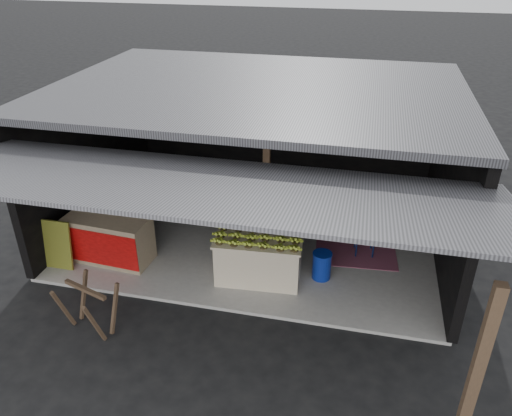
% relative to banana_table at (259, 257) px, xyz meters
% --- Properties ---
extents(ground, '(80.00, 80.00, 0.00)m').
position_rel_banana_table_xyz_m(ground, '(-0.38, -0.98, -0.47)').
color(ground, black).
rests_on(ground, ground).
extents(concrete_slab, '(7.00, 5.00, 0.06)m').
position_rel_banana_table_xyz_m(concrete_slab, '(-0.38, 1.52, -0.44)').
color(concrete_slab, gray).
rests_on(concrete_slab, ground).
extents(shophouse, '(7.40, 7.29, 3.02)m').
position_rel_banana_table_xyz_m(shophouse, '(-0.37, 1.84, 1.63)').
color(shophouse, black).
rests_on(shophouse, ground).
extents(banana_table, '(1.54, 1.01, 0.81)m').
position_rel_banana_table_xyz_m(banana_table, '(0.00, 0.00, 0.00)').
color(banana_table, beige).
rests_on(banana_table, concrete_slab).
extents(banana_pile, '(1.41, 0.91, 0.16)m').
position_rel_banana_table_xyz_m(banana_pile, '(0.00, 0.00, 0.48)').
color(banana_pile, yellow).
rests_on(banana_pile, banana_table).
extents(white_crate, '(1.01, 0.71, 1.09)m').
position_rel_banana_table_xyz_m(white_crate, '(-0.15, 0.89, 0.14)').
color(white_crate, white).
rests_on(white_crate, concrete_slab).
extents(neighbor_stall, '(1.57, 0.79, 1.57)m').
position_rel_banana_table_xyz_m(neighbor_stall, '(-2.78, -0.06, 0.06)').
color(neighbor_stall, '#998466').
rests_on(neighbor_stall, concrete_slab).
extents(green_signboard, '(0.61, 0.17, 0.91)m').
position_rel_banana_table_xyz_m(green_signboard, '(-3.59, -0.51, 0.05)').
color(green_signboard, black).
rests_on(green_signboard, concrete_slab).
extents(sawhorse, '(0.88, 0.88, 0.80)m').
position_rel_banana_table_xyz_m(sawhorse, '(-2.20, -1.84, 0.03)').
color(sawhorse, '#4E3727').
rests_on(sawhorse, ground).
extents(water_barrel, '(0.32, 0.32, 0.47)m').
position_rel_banana_table_xyz_m(water_barrel, '(1.06, 0.21, -0.17)').
color(water_barrel, navy).
rests_on(water_barrel, concrete_slab).
extents(plastic_chair, '(0.43, 0.43, 0.82)m').
position_rel_banana_table_xyz_m(plastic_chair, '(1.74, 1.25, 0.07)').
color(plastic_chair, '#0B173C').
rests_on(plastic_chair, concrete_slab).
extents(magenta_rug, '(1.57, 1.11, 0.01)m').
position_rel_banana_table_xyz_m(magenta_rug, '(1.62, 1.12, -0.40)').
color(magenta_rug, maroon).
rests_on(magenta_rug, concrete_slab).
extents(picture_frames, '(1.62, 0.04, 0.46)m').
position_rel_banana_table_xyz_m(picture_frames, '(-0.54, 3.92, 1.46)').
color(picture_frames, black).
rests_on(picture_frames, shophouse).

